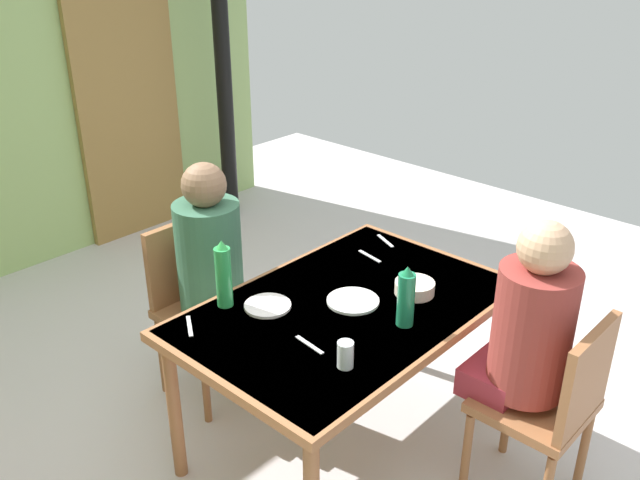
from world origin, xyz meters
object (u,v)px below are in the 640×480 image
at_px(chair_far_diner, 197,299).
at_px(person_near_diner, 529,327).
at_px(water_bottle_green_far, 406,298).
at_px(water_bottle_green_near, 224,275).
at_px(serving_bowl_center, 415,288).
at_px(dining_table, 346,319).
at_px(person_far_diner, 211,255).
at_px(chair_near_diner, 552,403).

relative_size(chair_far_diner, person_near_diner, 1.13).
bearing_deg(water_bottle_green_far, person_near_diner, -61.79).
xyz_separation_m(water_bottle_green_near, serving_bowl_center, (0.61, -0.52, -0.11)).
xyz_separation_m(person_near_diner, serving_bowl_center, (0.00, 0.52, -0.03)).
bearing_deg(person_near_diner, water_bottle_green_near, 119.99).
height_order(person_near_diner, water_bottle_green_far, person_near_diner).
xyz_separation_m(water_bottle_green_near, water_bottle_green_far, (0.38, -0.63, -0.02)).
relative_size(dining_table, chair_far_diner, 1.60).
xyz_separation_m(person_far_diner, water_bottle_green_far, (0.21, -0.94, 0.06)).
height_order(person_far_diner, water_bottle_green_near, person_far_diner).
bearing_deg(water_bottle_green_far, water_bottle_green_near, 121.13).
bearing_deg(water_bottle_green_near, water_bottle_green_far, -58.87).
distance_m(dining_table, water_bottle_green_far, 0.33).
xyz_separation_m(person_far_diner, serving_bowl_center, (0.43, -0.82, -0.03)).
bearing_deg(water_bottle_green_near, chair_far_diner, 68.14).
bearing_deg(person_near_diner, dining_table, 111.47).
bearing_deg(dining_table, water_bottle_green_near, 132.34).
bearing_deg(chair_near_diner, dining_table, 108.11).
bearing_deg(dining_table, chair_far_diner, 101.30).
relative_size(water_bottle_green_far, serving_bowl_center, 1.51).
distance_m(chair_far_diner, serving_bowl_center, 1.08).
bearing_deg(dining_table, person_far_diner, 103.51).
bearing_deg(water_bottle_green_far, chair_near_diner, -68.06).
relative_size(person_far_diner, serving_bowl_center, 4.53).
xyz_separation_m(chair_near_diner, water_bottle_green_far, (-0.22, 0.55, 0.34)).
bearing_deg(chair_far_diner, chair_near_diner, 104.76).
distance_m(person_near_diner, water_bottle_green_far, 0.47).
height_order(chair_near_diner, person_near_diner, person_near_diner).
height_order(water_bottle_green_near, serving_bowl_center, water_bottle_green_near).
bearing_deg(chair_far_diner, serving_bowl_center, 114.20).
distance_m(person_far_diner, water_bottle_green_far, 0.96).
bearing_deg(water_bottle_green_far, person_far_diner, 102.42).
distance_m(water_bottle_green_near, water_bottle_green_far, 0.74).
relative_size(dining_table, water_bottle_green_near, 4.73).
bearing_deg(water_bottle_green_far, serving_bowl_center, 26.69).
xyz_separation_m(chair_near_diner, serving_bowl_center, (0.00, 0.66, 0.25)).
distance_m(dining_table, chair_far_diner, 0.84).
bearing_deg(chair_near_diner, chair_far_diner, 104.76).
relative_size(person_near_diner, person_far_diner, 1.00).
height_order(chair_near_diner, water_bottle_green_far, water_bottle_green_far).
bearing_deg(chair_far_diner, person_near_diner, 106.05).
distance_m(chair_near_diner, person_near_diner, 0.31).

